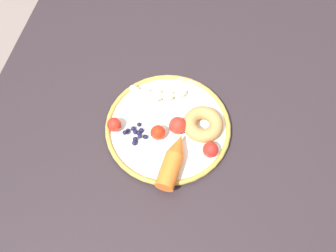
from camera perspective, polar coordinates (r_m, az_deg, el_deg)
name	(u,v)px	position (r m, az deg, el deg)	size (l,w,h in m)	color
ground_plane	(172,204)	(1.51, 0.70, -12.60)	(6.00, 6.00, 0.00)	gray
dining_table	(175,136)	(0.92, 1.12, -1.65)	(1.05, 0.95, 0.71)	#2B2227
plate	(168,127)	(0.83, 0.00, -0.10)	(0.30, 0.30, 0.02)	white
banana	(157,94)	(0.86, -1.85, 5.23)	(0.05, 0.15, 0.03)	beige
carrot_orange	(173,161)	(0.77, 0.82, -5.63)	(0.13, 0.06, 0.04)	orange
donut	(203,124)	(0.82, 5.70, 0.32)	(0.09, 0.09, 0.03)	#C2864B
blueberry_pile	(136,134)	(0.81, -5.22, -1.24)	(0.06, 0.06, 0.02)	#191638
tomato_near	(158,132)	(0.80, -1.66, -1.05)	(0.03, 0.03, 0.03)	red
tomato_mid	(114,125)	(0.82, -8.69, 0.23)	(0.03, 0.03, 0.03)	red
tomato_far	(210,150)	(0.79, 6.89, -3.85)	(0.04, 0.04, 0.04)	red
tomato_extra	(178,125)	(0.81, 1.58, 0.08)	(0.04, 0.04, 0.04)	red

